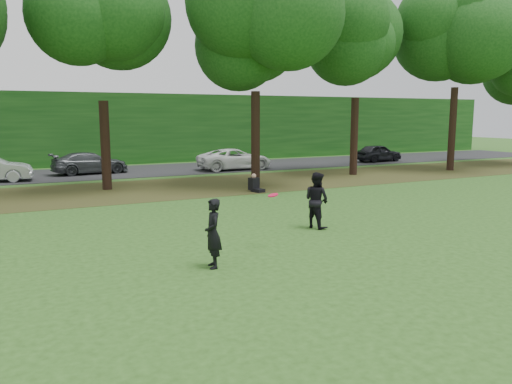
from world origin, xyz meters
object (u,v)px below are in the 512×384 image
at_px(player_left, 213,233).
at_px(player_right, 317,200).
at_px(seated_person, 255,185).
at_px(frisbee, 273,195).

relative_size(player_left, player_right, 0.92).
height_order(player_right, seated_person, player_right).
relative_size(player_right, seated_person, 2.09).
distance_m(player_left, seated_person, 11.48).
bearing_deg(seated_person, player_right, -117.63).
xyz_separation_m(player_right, frisbee, (-2.32, -1.46, 0.53)).
distance_m(player_right, seated_person, 7.59).
distance_m(frisbee, seated_person, 9.75).
bearing_deg(player_right, frisbee, 107.20).
relative_size(player_left, frisbee, 4.22).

